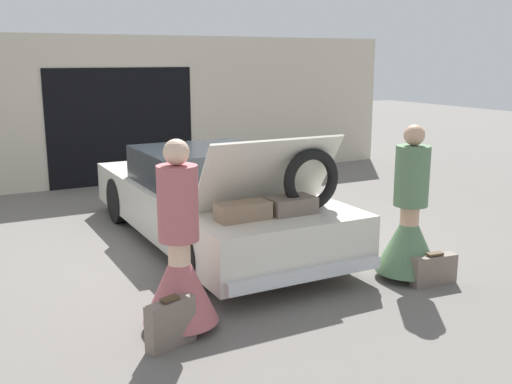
{
  "coord_description": "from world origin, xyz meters",
  "views": [
    {
      "loc": [
        -3.07,
        -7.06,
        2.38
      ],
      "look_at": [
        0.0,
        -1.27,
        0.9
      ],
      "focal_mm": 42.0,
      "sensor_mm": 36.0,
      "label": 1
    }
  ],
  "objects_px": {
    "car": "(211,199)",
    "suitcase_beside_left_person": "(171,324)",
    "person_right": "(409,225)",
    "person_left": "(180,265)",
    "suitcase_beside_right_person": "(434,270)"
  },
  "relations": [
    {
      "from": "person_left",
      "to": "person_right",
      "type": "relative_size",
      "value": 1.01
    },
    {
      "from": "suitcase_beside_right_person",
      "to": "person_left",
      "type": "bearing_deg",
      "value": 174.89
    },
    {
      "from": "person_right",
      "to": "suitcase_beside_left_person",
      "type": "distance_m",
      "value": 2.91
    },
    {
      "from": "person_right",
      "to": "suitcase_beside_left_person",
      "type": "xyz_separation_m",
      "value": [
        -2.87,
        -0.32,
        -0.39
      ]
    },
    {
      "from": "person_left",
      "to": "suitcase_beside_right_person",
      "type": "bearing_deg",
      "value": 96.09
    },
    {
      "from": "car",
      "to": "suitcase_beside_right_person",
      "type": "relative_size",
      "value": 8.87
    },
    {
      "from": "car",
      "to": "person_left",
      "type": "relative_size",
      "value": 2.75
    },
    {
      "from": "person_left",
      "to": "suitcase_beside_left_person",
      "type": "height_order",
      "value": "person_left"
    },
    {
      "from": "person_right",
      "to": "suitcase_beside_right_person",
      "type": "distance_m",
      "value": 0.54
    },
    {
      "from": "person_left",
      "to": "suitcase_beside_left_person",
      "type": "xyz_separation_m",
      "value": [
        -0.2,
        -0.28,
        -0.4
      ]
    },
    {
      "from": "person_right",
      "to": "person_left",
      "type": "bearing_deg",
      "value": 94.86
    },
    {
      "from": "suitcase_beside_left_person",
      "to": "person_left",
      "type": "bearing_deg",
      "value": 54.61
    },
    {
      "from": "car",
      "to": "suitcase_beside_left_person",
      "type": "relative_size",
      "value": 10.05
    },
    {
      "from": "person_right",
      "to": "suitcase_beside_right_person",
      "type": "height_order",
      "value": "person_right"
    },
    {
      "from": "car",
      "to": "suitcase_beside_right_person",
      "type": "height_order",
      "value": "car"
    }
  ]
}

